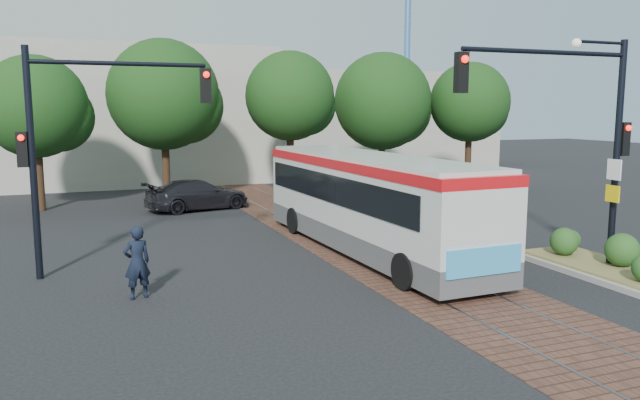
{
  "coord_description": "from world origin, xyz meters",
  "views": [
    {
      "loc": [
        -8.42,
        -13.49,
        4.43
      ],
      "look_at": [
        -1.43,
        4.43,
        1.6
      ],
      "focal_mm": 35.0,
      "sensor_mm": 36.0,
      "label": 1
    }
  ],
  "objects_px": {
    "parked_car": "(198,195)",
    "signal_pole_left": "(78,130)",
    "traffic_island": "(604,260)",
    "signal_pole_main": "(583,119)",
    "officer": "(137,262)",
    "city_bus": "(369,198)"
  },
  "relations": [
    {
      "from": "signal_pole_main",
      "to": "signal_pole_left",
      "type": "relative_size",
      "value": 1.0
    },
    {
      "from": "signal_pole_left",
      "to": "officer",
      "type": "relative_size",
      "value": 3.46
    },
    {
      "from": "officer",
      "to": "parked_car",
      "type": "distance_m",
      "value": 13.05
    },
    {
      "from": "officer",
      "to": "city_bus",
      "type": "bearing_deg",
      "value": -175.04
    },
    {
      "from": "parked_car",
      "to": "signal_pole_left",
      "type": "bearing_deg",
      "value": 140.0
    },
    {
      "from": "city_bus",
      "to": "signal_pole_left",
      "type": "relative_size",
      "value": 1.9
    },
    {
      "from": "parked_car",
      "to": "signal_pole_main",
      "type": "bearing_deg",
      "value": -166.87
    },
    {
      "from": "signal_pole_main",
      "to": "city_bus",
      "type": "bearing_deg",
      "value": 131.24
    },
    {
      "from": "signal_pole_left",
      "to": "officer",
      "type": "xyz_separation_m",
      "value": [
        1.12,
        -2.72,
        -3.0
      ]
    },
    {
      "from": "city_bus",
      "to": "officer",
      "type": "xyz_separation_m",
      "value": [
        -7.16,
        -2.43,
        -0.82
      ]
    },
    {
      "from": "signal_pole_main",
      "to": "officer",
      "type": "relative_size",
      "value": 3.46
    },
    {
      "from": "signal_pole_main",
      "to": "parked_car",
      "type": "relative_size",
      "value": 1.31
    },
    {
      "from": "signal_pole_main",
      "to": "officer",
      "type": "bearing_deg",
      "value": 169.4
    },
    {
      "from": "signal_pole_main",
      "to": "signal_pole_left",
      "type": "xyz_separation_m",
      "value": [
        -12.23,
        4.8,
        -0.29
      ]
    },
    {
      "from": "city_bus",
      "to": "officer",
      "type": "distance_m",
      "value": 7.6
    },
    {
      "from": "traffic_island",
      "to": "signal_pole_main",
      "type": "xyz_separation_m",
      "value": [
        -0.96,
        0.09,
        3.83
      ]
    },
    {
      "from": "city_bus",
      "to": "traffic_island",
      "type": "xyz_separation_m",
      "value": [
        4.91,
        -4.6,
        -1.35
      ]
    },
    {
      "from": "city_bus",
      "to": "officer",
      "type": "relative_size",
      "value": 6.55
    },
    {
      "from": "traffic_island",
      "to": "signal_pole_main",
      "type": "relative_size",
      "value": 0.87
    },
    {
      "from": "traffic_island",
      "to": "parked_car",
      "type": "distance_m",
      "value": 16.91
    },
    {
      "from": "traffic_island",
      "to": "officer",
      "type": "xyz_separation_m",
      "value": [
        -12.07,
        2.17,
        0.54
      ]
    },
    {
      "from": "traffic_island",
      "to": "parked_car",
      "type": "xyz_separation_m",
      "value": [
        -8.38,
        14.68,
        0.34
      ]
    }
  ]
}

